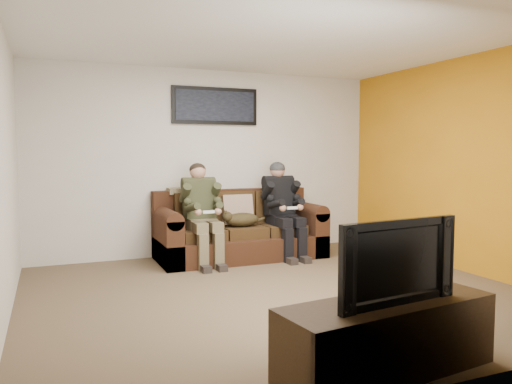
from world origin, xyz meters
name	(u,v)px	position (x,y,z in m)	size (l,w,h in m)	color
floor	(278,293)	(0.00, 0.00, 0.00)	(5.00, 5.00, 0.00)	brown
ceiling	(279,36)	(0.00, 0.00, 2.60)	(5.00, 5.00, 0.00)	silver
wall_back	(211,163)	(0.00, 2.25, 1.30)	(5.00, 5.00, 0.00)	beige
wall_front	(440,178)	(0.00, -2.25, 1.30)	(5.00, 5.00, 0.00)	beige
wall_left	(2,171)	(-2.50, 0.00, 1.30)	(4.50, 4.50, 0.00)	beige
wall_right	(467,165)	(2.50, 0.00, 1.30)	(4.50, 4.50, 0.00)	beige
accent_wall_right	(466,165)	(2.49, 0.00, 1.30)	(4.50, 4.50, 0.00)	#C37B13
sofa	(238,232)	(0.25, 1.83, 0.35)	(2.25, 0.97, 0.92)	#371D10
throw_pillow	(237,210)	(0.25, 1.87, 0.65)	(0.43, 0.12, 0.41)	#A08069
throw_blanket	(185,191)	(-0.43, 2.11, 0.92)	(0.46, 0.22, 0.08)	tan
person_left	(202,207)	(-0.33, 1.64, 0.74)	(0.51, 0.87, 1.31)	brown
person_right	(282,203)	(0.83, 1.64, 0.74)	(0.51, 0.86, 1.31)	black
cat	(241,219)	(0.21, 1.64, 0.55)	(0.66, 0.26, 0.24)	#45381B
framed_poster	(215,106)	(0.05, 2.22, 2.10)	(1.25, 0.05, 0.52)	black
tv_stand	(387,337)	(-0.13, -1.95, 0.24)	(1.53, 0.49, 0.48)	black
television	(389,260)	(-0.13, -1.95, 0.75)	(0.95, 0.12, 0.55)	black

